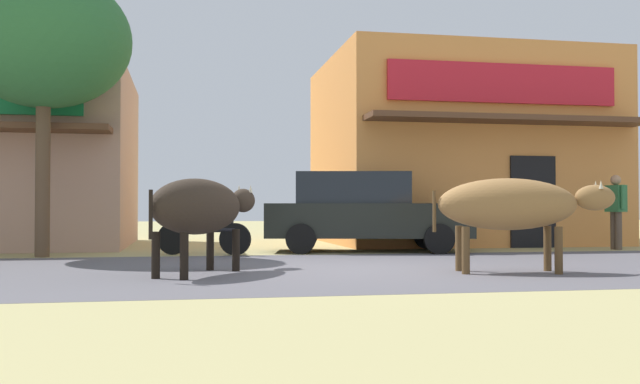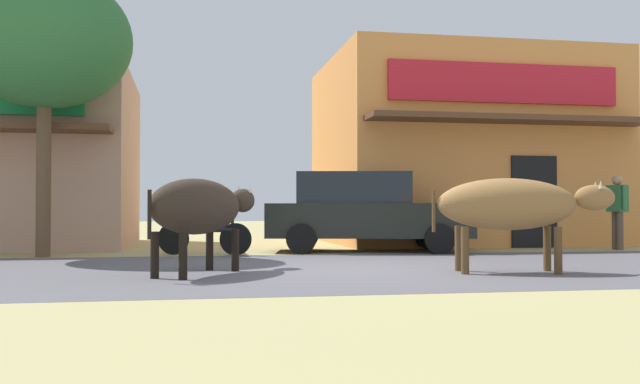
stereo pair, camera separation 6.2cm
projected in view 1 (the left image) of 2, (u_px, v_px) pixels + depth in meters
name	position (u px, v px, depth m)	size (l,w,h in m)	color
ground	(355.00, 269.00, 10.66)	(80.00, 80.00, 0.00)	tan
asphalt_road	(355.00, 268.00, 10.66)	(72.00, 6.45, 0.00)	#59565C
storefront_right_club	(456.00, 152.00, 19.06)	(6.86, 6.69, 4.80)	#E39047
roadside_tree	(44.00, 40.00, 13.24)	(3.19, 3.19, 5.32)	brown
parked_hatchback_car	(363.00, 211.00, 14.87)	(4.44, 2.48, 1.64)	black
parked_motorcycle	(205.00, 231.00, 13.75)	(1.78, 0.74, 1.06)	black
cow_near_brown	(201.00, 207.00, 9.73)	(1.78, 2.42, 1.30)	#2F241C
cow_far_dark	(512.00, 205.00, 9.99)	(2.53, 1.09, 1.32)	olive
pedestrian_by_shop	(616.00, 206.00, 15.57)	(0.33, 0.61, 1.63)	brown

